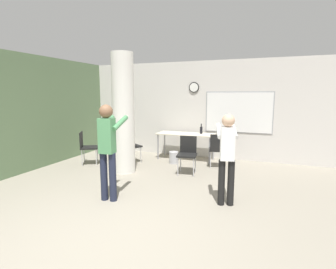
# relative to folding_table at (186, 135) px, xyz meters

# --- Properties ---
(ground_plane) EXTENTS (24.00, 24.00, 0.00)m
(ground_plane) POSITION_rel_folding_table_xyz_m (0.26, -4.51, -0.69)
(ground_plane) COLOR gray
(wall_left_accent) EXTENTS (0.12, 7.00, 2.80)m
(wall_left_accent) POSITION_rel_folding_table_xyz_m (-3.24, -2.01, 0.71)
(wall_left_accent) COLOR #5B7551
(wall_left_accent) RESTS_ON ground_plane
(wall_back) EXTENTS (8.00, 0.15, 2.80)m
(wall_back) POSITION_rel_folding_table_xyz_m (0.28, 0.55, 0.70)
(wall_back) COLOR silver
(wall_back) RESTS_ON ground_plane
(support_pillar) EXTENTS (0.51, 0.51, 2.80)m
(support_pillar) POSITION_rel_folding_table_xyz_m (-1.02, -1.67, 0.71)
(support_pillar) COLOR silver
(support_pillar) RESTS_ON ground_plane
(folding_table) EXTENTS (1.61, 0.64, 0.75)m
(folding_table) POSITION_rel_folding_table_xyz_m (0.00, 0.00, 0.00)
(folding_table) COLOR beige
(folding_table) RESTS_ON ground_plane
(bottle_on_table) EXTENTS (0.07, 0.07, 0.28)m
(bottle_on_table) POSITION_rel_folding_table_xyz_m (0.42, 0.11, 0.16)
(bottle_on_table) COLOR black
(bottle_on_table) RESTS_ON folding_table
(waste_bin) EXTENTS (0.24, 0.24, 0.32)m
(waste_bin) POSITION_rel_folding_table_xyz_m (-0.17, -0.54, -0.53)
(waste_bin) COLOR #B2B2B7
(waste_bin) RESTS_ON ground_plane
(chair_table_front) EXTENTS (0.50, 0.50, 0.87)m
(chair_table_front) POSITION_rel_folding_table_xyz_m (0.43, -1.25, -0.18)
(chair_table_front) COLOR black
(chair_table_front) RESTS_ON ground_plane
(chair_near_pillar) EXTENTS (0.60, 0.60, 0.87)m
(chair_near_pillar) POSITION_rel_folding_table_xyz_m (-1.32, -0.91, -0.18)
(chair_near_pillar) COLOR black
(chair_near_pillar) RESTS_ON ground_plane
(chair_table_right) EXTENTS (0.52, 0.52, 0.87)m
(chair_table_right) POSITION_rel_folding_table_xyz_m (1.02, -0.52, -0.18)
(chair_table_right) COLOR black
(chair_table_right) RESTS_ON ground_plane
(chair_by_left_wall) EXTENTS (0.60, 0.60, 0.87)m
(chair_by_left_wall) POSITION_rel_folding_table_xyz_m (-2.31, -1.43, -0.18)
(chair_by_left_wall) COLOR black
(chair_by_left_wall) RESTS_ON ground_plane
(person_playing_front) EXTENTS (0.41, 0.65, 1.69)m
(person_playing_front) POSITION_rel_folding_table_xyz_m (-0.40, -3.26, 0.30)
(person_playing_front) COLOR #1E2338
(person_playing_front) RESTS_ON ground_plane
(person_playing_side) EXTENTS (0.44, 0.60, 1.54)m
(person_playing_side) POSITION_rel_folding_table_xyz_m (1.55, -2.73, 0.21)
(person_playing_side) COLOR black
(person_playing_side) RESTS_ON ground_plane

